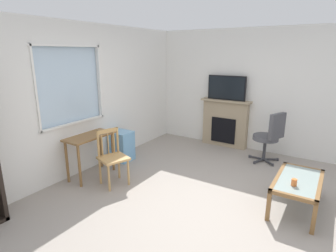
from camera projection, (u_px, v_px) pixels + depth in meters
ground at (204, 207)px, 3.80m from camera, size 6.41×5.84×0.02m
wall_back_with_window at (80, 101)px, 4.73m from camera, size 5.41×0.15×2.58m
wall_right at (262, 91)px, 5.71m from camera, size 0.12×5.04×2.58m
desk_under_window at (90, 143)px, 4.60m from camera, size 0.85×0.40×0.73m
wooden_chair at (112, 157)px, 4.35m from camera, size 0.53×0.52×0.90m
plastic_drawer_unit at (122, 146)px, 5.38m from camera, size 0.35×0.40×0.59m
fireplace at (225, 123)px, 6.15m from camera, size 0.26×1.11×1.07m
tv at (227, 88)px, 5.93m from camera, size 0.06×0.85×0.53m
office_chair at (270, 135)px, 5.19m from camera, size 0.58×0.62×1.00m
coffee_table at (298, 183)px, 3.67m from camera, size 1.05×0.56×0.44m
sippy_cup at (294, 182)px, 3.47m from camera, size 0.07×0.07×0.09m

